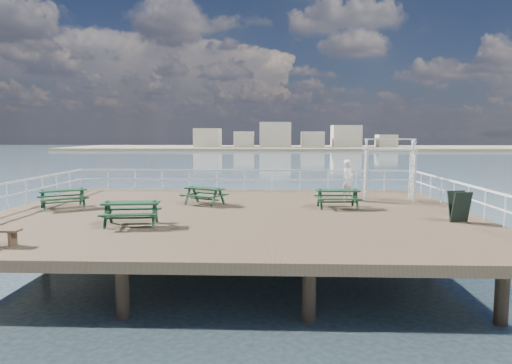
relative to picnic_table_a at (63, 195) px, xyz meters
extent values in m
cube|color=brown|center=(6.90, -0.55, -0.70)|extent=(18.00, 14.00, 0.30)
plane|color=#3A5663|center=(6.90, 39.45, -2.55)|extent=(300.00, 300.00, 0.00)
cube|color=tan|center=(21.90, 134.45, -2.15)|extent=(160.00, 40.00, 0.80)
cube|color=beige|center=(-13.10, 131.45, 1.25)|extent=(8.00, 8.00, 6.00)
cube|color=beige|center=(-1.10, 131.45, 0.75)|extent=(6.00, 8.00, 5.00)
cube|color=beige|center=(8.90, 131.45, 2.25)|extent=(10.00, 8.00, 8.00)
cube|color=beige|center=(20.90, 131.45, 0.75)|extent=(7.00, 8.00, 5.00)
cube|color=beige|center=(31.90, 131.45, 1.75)|extent=(9.00, 8.00, 7.00)
cube|color=beige|center=(44.90, 131.45, 0.25)|extent=(6.00, 8.00, 4.00)
cylinder|color=brown|center=(14.40, -6.05, -1.90)|extent=(0.36, 0.36, 2.10)
cylinder|color=brown|center=(-0.60, 4.95, -1.90)|extent=(0.36, 0.36, 2.10)
cylinder|color=brown|center=(14.40, 4.95, -1.90)|extent=(0.36, 0.36, 2.10)
cube|color=silver|center=(6.90, 6.30, 0.50)|extent=(17.70, 0.07, 0.07)
cube|color=silver|center=(6.90, 6.30, 0.00)|extent=(17.70, 0.05, 0.05)
cylinder|color=silver|center=(-1.95, 6.30, 0.00)|extent=(0.05, 0.05, 1.10)
cube|color=silver|center=(-1.95, -0.55, 0.50)|extent=(0.07, 13.70, 0.07)
cube|color=silver|center=(-1.95, -0.55, 0.00)|extent=(0.05, 13.70, 0.05)
cube|color=silver|center=(15.75, -0.55, 0.50)|extent=(0.07, 13.70, 0.07)
cube|color=silver|center=(15.75, -0.55, 0.00)|extent=(0.05, 13.70, 0.05)
cube|color=#12311C|center=(0.00, 0.00, 0.17)|extent=(1.84, 1.53, 0.06)
cube|color=#12311C|center=(-0.32, 0.49, -0.11)|extent=(1.60, 1.16, 0.05)
cube|color=#12311C|center=(0.32, -0.49, -0.11)|extent=(1.60, 1.16, 0.05)
cube|color=#12311C|center=(-0.61, -0.40, -0.13)|extent=(0.83, 1.23, 0.06)
cube|color=#12311C|center=(0.61, 0.40, -0.13)|extent=(0.83, 1.23, 0.06)
cube|color=#12311C|center=(-0.77, -0.15, -0.18)|extent=(0.34, 0.46, 0.85)
cube|color=#12311C|center=(-0.45, -0.64, -0.18)|extent=(0.34, 0.46, 0.85)
cube|color=#12311C|center=(0.45, 0.64, -0.18)|extent=(0.34, 0.46, 0.85)
cube|color=#12311C|center=(0.77, 0.15, -0.18)|extent=(0.34, 0.46, 0.85)
cube|color=#12311C|center=(0.00, 0.00, -0.30)|extent=(1.35, 0.91, 0.06)
cube|color=#12311C|center=(5.53, 1.20, 0.13)|extent=(1.75, 1.32, 0.05)
cube|color=#12311C|center=(5.78, 1.69, -0.14)|extent=(1.56, 0.96, 0.05)
cube|color=#12311C|center=(5.28, 0.72, -0.14)|extent=(1.56, 0.96, 0.05)
cube|color=#12311C|center=(4.92, 1.52, -0.15)|extent=(0.67, 1.21, 0.05)
cube|color=#12311C|center=(6.14, 0.89, -0.15)|extent=(0.67, 1.21, 0.05)
cube|color=#12311C|center=(5.05, 1.76, -0.20)|extent=(0.28, 0.45, 0.80)
cube|color=#12311C|center=(4.80, 1.27, -0.20)|extent=(0.28, 0.45, 0.80)
cube|color=#12311C|center=(6.26, 1.13, -0.20)|extent=(0.28, 0.45, 0.80)
cube|color=#12311C|center=(6.01, 0.65, -0.20)|extent=(0.28, 0.45, 0.80)
cube|color=#12311C|center=(5.53, 1.20, -0.32)|extent=(1.33, 0.73, 0.05)
cube|color=#12311C|center=(11.02, 0.51, 0.16)|extent=(1.75, 0.77, 0.06)
cube|color=#12311C|center=(10.98, 1.08, -0.12)|extent=(1.72, 0.34, 0.05)
cube|color=#12311C|center=(11.05, -0.06, -0.12)|extent=(1.72, 0.34, 0.05)
cube|color=#12311C|center=(10.31, 0.47, -0.14)|extent=(0.16, 1.38, 0.06)
cube|color=#12311C|center=(11.73, 0.55, -0.14)|extent=(0.16, 1.38, 0.06)
cube|color=#12311C|center=(10.29, 0.75, -0.18)|extent=(0.10, 0.50, 0.83)
cube|color=#12311C|center=(10.32, 0.18, -0.18)|extent=(0.10, 0.50, 0.83)
cube|color=#12311C|center=(11.71, 0.84, -0.18)|extent=(0.10, 0.50, 0.83)
cube|color=#12311C|center=(11.75, 0.27, -0.18)|extent=(0.10, 0.50, 0.83)
cube|color=#12311C|center=(11.02, 0.51, -0.31)|extent=(1.52, 0.17, 0.06)
cube|color=#12311C|center=(3.83, -3.34, 0.19)|extent=(1.87, 0.93, 0.06)
cube|color=#12311C|center=(3.76, -2.75, -0.10)|extent=(1.81, 0.48, 0.05)
cube|color=#12311C|center=(3.91, -3.93, -0.10)|extent=(1.81, 0.48, 0.05)
cube|color=#12311C|center=(3.09, -3.44, -0.12)|extent=(0.27, 1.44, 0.06)
cube|color=#12311C|center=(4.58, -3.24, -0.12)|extent=(0.27, 1.44, 0.06)
cube|color=#12311C|center=(3.05, -3.14, -0.17)|extent=(0.15, 0.52, 0.87)
cube|color=#12311C|center=(3.13, -3.73, -0.17)|extent=(0.15, 0.52, 0.87)
cube|color=#12311C|center=(4.54, -2.94, -0.17)|extent=(0.15, 0.52, 0.87)
cube|color=#12311C|center=(4.62, -3.54, -0.17)|extent=(0.15, 0.52, 0.87)
cube|color=#12311C|center=(3.83, -3.34, -0.30)|extent=(1.59, 0.29, 0.06)
cube|color=brown|center=(1.50, -6.12, -0.36)|extent=(0.08, 0.32, 0.38)
cube|color=silver|center=(12.54, 2.34, 0.57)|extent=(0.09, 0.09, 2.22)
cube|color=silver|center=(12.66, 3.45, 0.57)|extent=(0.09, 0.09, 2.22)
cube|color=silver|center=(14.56, 2.11, 0.57)|extent=(0.09, 0.09, 2.22)
cube|color=silver|center=(14.69, 3.22, 0.57)|extent=(0.09, 0.09, 2.22)
cube|color=silver|center=(13.55, 2.23, 1.72)|extent=(2.22, 0.32, 0.07)
cube|color=silver|center=(13.67, 3.33, 1.72)|extent=(2.22, 0.32, 0.07)
cube|color=silver|center=(13.61, 2.78, 2.19)|extent=(2.22, 0.31, 0.06)
cube|color=black|center=(14.72, -2.46, -0.03)|extent=(0.69, 0.40, 1.06)
cube|color=black|center=(14.67, -2.24, -0.03)|extent=(0.69, 0.40, 1.06)
imported|color=silver|center=(11.78, 2.68, 0.36)|extent=(0.78, 0.77, 1.82)
camera|label=1|loc=(8.45, -17.77, 2.41)|focal=32.00mm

